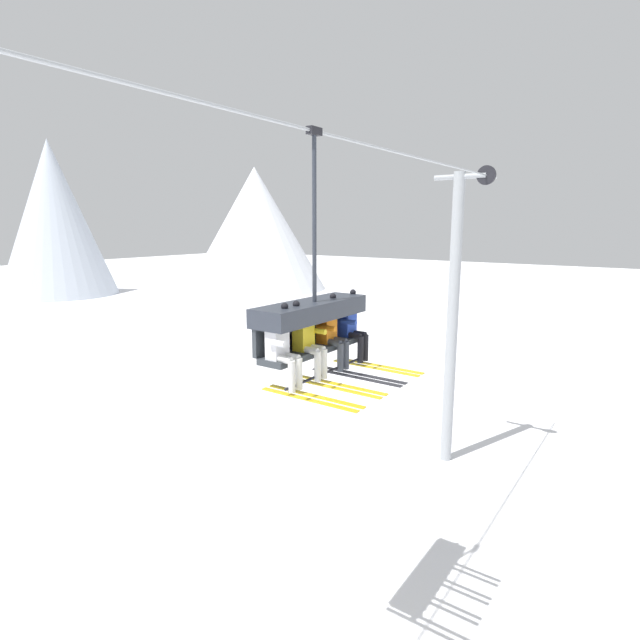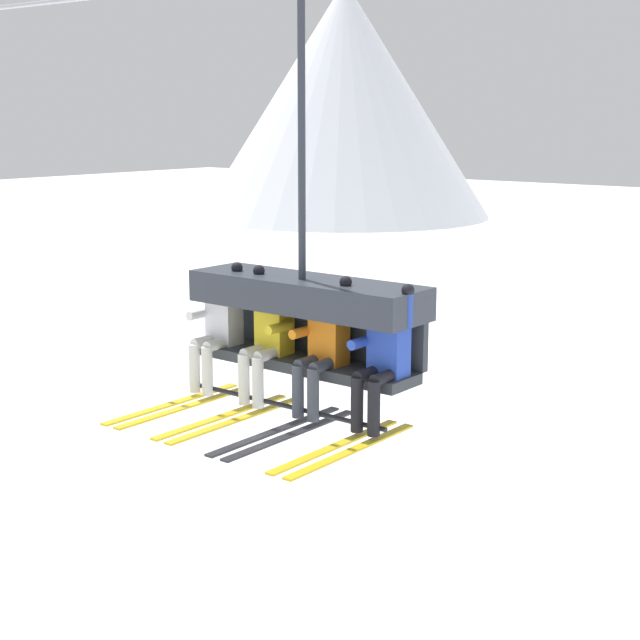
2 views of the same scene
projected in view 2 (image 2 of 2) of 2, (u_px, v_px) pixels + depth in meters
name	position (u px, v px, depth m)	size (l,w,h in m)	color
mountain_peak_west	(344.00, 101.00, 76.35)	(22.99, 22.99, 17.94)	white
chairlift_chair	(307.00, 306.00, 9.12)	(2.40, 0.74, 3.89)	#33383D
skier_white	(216.00, 327.00, 9.62)	(0.48, 1.70, 1.34)	silver
skier_yellow	(266.00, 337.00, 9.23)	(0.48, 1.70, 1.34)	yellow
skier_orange	(321.00, 347.00, 8.82)	(0.48, 1.70, 1.34)	orange
skier_blue	(381.00, 358.00, 8.42)	(0.48, 1.70, 1.34)	#2847B7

